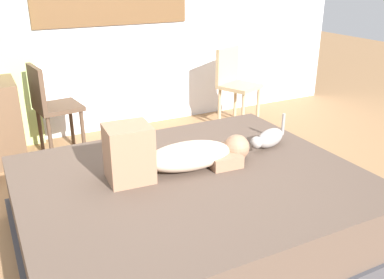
{
  "coord_description": "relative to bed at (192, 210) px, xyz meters",
  "views": [
    {
      "loc": [
        -0.93,
        -2.08,
        1.63
      ],
      "look_at": [
        0.22,
        0.15,
        0.62
      ],
      "focal_mm": 39.45,
      "sensor_mm": 36.0,
      "label": 1
    }
  ],
  "objects": [
    {
      "name": "chair_by_desk",
      "position": [
        -0.52,
        1.81,
        0.28
      ],
      "size": [
        0.43,
        0.43,
        0.86
      ],
      "color": "#4C3828",
      "rests_on": "ground"
    },
    {
      "name": "curtain_left",
      "position": [
        -0.78,
        2.2,
        1.0
      ],
      "size": [
        0.44,
        0.06,
        2.46
      ],
      "primitive_type": "cube",
      "color": "#ADCC75",
      "rests_on": "ground"
    },
    {
      "name": "cat",
      "position": [
        0.68,
        0.16,
        0.3
      ],
      "size": [
        0.35,
        0.18,
        0.21
      ],
      "color": "gray",
      "rests_on": "bed"
    },
    {
      "name": "ground_plane",
      "position": [
        -0.12,
        0.05,
        -0.23
      ],
      "size": [
        16.0,
        16.0,
        0.0
      ],
      "primitive_type": "plane",
      "color": "olive"
    },
    {
      "name": "person_lying",
      "position": [
        -0.07,
        0.12,
        0.35
      ],
      "size": [
        0.94,
        0.31,
        0.34
      ],
      "color": "#CCB299",
      "rests_on": "bed"
    },
    {
      "name": "bed",
      "position": [
        0.0,
        0.0,
        0.0
      ],
      "size": [
        2.08,
        1.72,
        0.47
      ],
      "color": "#38383D",
      "rests_on": "ground"
    },
    {
      "name": "chair_spare",
      "position": [
        1.41,
        1.74,
        0.28
      ],
      "size": [
        0.5,
        0.5,
        0.86
      ],
      "color": "tan",
      "rests_on": "ground"
    }
  ]
}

